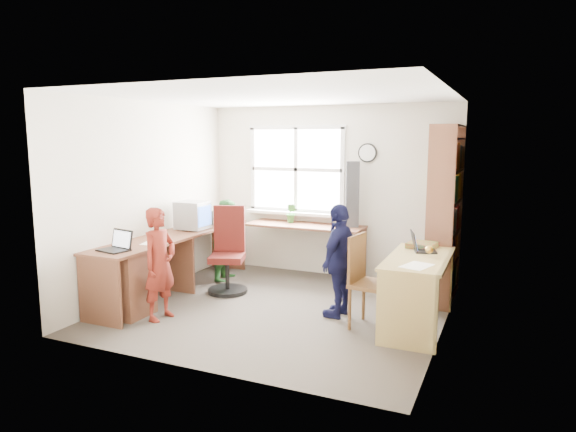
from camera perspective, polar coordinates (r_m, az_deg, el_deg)
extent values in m
cube|color=#3F3932|center=(6.00, -0.97, -10.40)|extent=(3.60, 3.40, 0.02)
cube|color=white|center=(5.69, -1.04, 13.32)|extent=(3.60, 3.40, 0.02)
cube|color=silver|center=(7.30, 4.61, 2.74)|extent=(3.60, 0.02, 2.40)
cube|color=silver|center=(4.24, -10.69, -1.64)|extent=(3.60, 0.02, 2.40)
cube|color=silver|center=(6.67, -15.28, 1.92)|extent=(0.02, 3.40, 2.40)
cube|color=silver|center=(5.23, 17.31, 0.05)|extent=(0.02, 3.40, 2.40)
cube|color=white|center=(7.43, 0.91, 5.20)|extent=(1.40, 0.01, 1.20)
cube|color=white|center=(7.42, 0.90, 5.20)|extent=(1.48, 0.04, 1.28)
cube|color=#A37D46|center=(4.25, 15.25, -4.54)|extent=(0.02, 0.82, 2.00)
sphere|color=gold|center=(4.57, 15.42, -3.62)|extent=(0.07, 0.07, 0.07)
cylinder|color=black|center=(7.07, 8.83, 6.95)|extent=(0.26, 0.03, 0.26)
cylinder|color=white|center=(7.05, 8.79, 6.95)|extent=(0.22, 0.01, 0.22)
cube|color=brown|center=(6.63, -12.50, -2.09)|extent=(0.60, 2.70, 0.03)
cube|color=brown|center=(7.18, 1.92, -1.08)|extent=(1.65, 0.56, 0.03)
cube|color=brown|center=(6.71, -12.39, -5.23)|extent=(0.56, 0.03, 0.72)
cube|color=brown|center=(5.74, -20.22, -7.96)|extent=(0.56, 0.03, 0.72)
cube|color=brown|center=(7.79, -6.68, -3.17)|extent=(0.56, 0.03, 0.72)
cube|color=brown|center=(7.00, 8.02, -4.54)|extent=(0.03, 0.52, 0.72)
cube|color=brown|center=(6.00, -17.76, -7.12)|extent=(0.54, 0.45, 0.72)
cube|color=tan|center=(5.41, 14.35, -4.58)|extent=(0.61, 1.30, 0.03)
cube|color=tan|center=(4.91, 13.03, -10.42)|extent=(0.56, 0.04, 0.72)
cube|color=tan|center=(6.11, 15.13, -6.73)|extent=(0.56, 0.04, 0.72)
cube|color=brown|center=(5.94, 16.46, -0.39)|extent=(0.30, 0.02, 2.10)
cube|color=brown|center=(6.93, 17.52, 0.81)|extent=(0.30, 0.02, 2.10)
cube|color=brown|center=(6.37, 17.45, 9.54)|extent=(0.30, 1.00, 0.02)
cube|color=brown|center=(6.64, 16.65, -8.22)|extent=(0.30, 1.00, 0.02)
cube|color=brown|center=(6.55, 16.79, -5.20)|extent=(0.30, 1.00, 0.02)
cube|color=brown|center=(6.47, 16.93, -1.94)|extent=(0.30, 1.00, 0.02)
cube|color=brown|center=(6.42, 17.08, 1.40)|extent=(0.30, 1.00, 0.02)
cube|color=brown|center=(6.38, 17.23, 4.79)|extent=(0.30, 1.00, 0.02)
cube|color=brown|center=(6.37, 17.39, 8.20)|extent=(0.30, 1.00, 0.02)
cube|color=#AA181A|center=(6.32, 16.37, -7.70)|extent=(0.25, 0.28, 0.27)
cube|color=#184F92|center=(6.62, 16.73, -6.89)|extent=(0.25, 0.30, 0.29)
cube|color=#1D792C|center=(6.91, 17.04, -6.19)|extent=(0.25, 0.26, 0.30)
cube|color=gold|center=(6.22, 16.51, -4.37)|extent=(0.25, 0.28, 0.30)
cube|color=#6A3079|center=(6.53, 16.88, -3.70)|extent=(0.25, 0.30, 0.32)
cube|color=orange|center=(6.83, 17.17, -3.34)|extent=(0.25, 0.26, 0.29)
cube|color=#242424|center=(6.15, 16.67, -0.84)|extent=(0.25, 0.28, 0.32)
cube|color=beige|center=(6.47, 17.02, -0.56)|extent=(0.25, 0.30, 0.29)
cube|color=#AA181A|center=(6.76, 17.32, -0.11)|extent=(0.25, 0.26, 0.30)
cube|color=#184F92|center=(6.10, 16.82, 2.52)|extent=(0.25, 0.28, 0.29)
cube|color=#1D792C|center=(6.42, 17.17, 2.87)|extent=(0.25, 0.30, 0.30)
cube|color=gold|center=(6.72, 17.47, 3.17)|extent=(0.25, 0.26, 0.32)
cube|color=#6A3079|center=(6.08, 16.98, 6.17)|extent=(0.25, 0.28, 0.30)
cube|color=orange|center=(6.39, 17.32, 6.33)|extent=(0.25, 0.30, 0.32)
cube|color=#242424|center=(6.69, 17.61, 6.26)|extent=(0.25, 0.26, 0.29)
cylinder|color=black|center=(6.64, -6.72, -8.21)|extent=(0.65, 0.65, 0.05)
cylinder|color=black|center=(6.59, -6.75, -6.48)|extent=(0.07, 0.07, 0.38)
cube|color=#46110D|center=(6.53, -6.79, -4.65)|extent=(0.53, 0.53, 0.08)
cube|color=#46110D|center=(6.66, -6.52, -1.38)|extent=(0.40, 0.20, 0.60)
cylinder|color=brown|center=(5.36, 6.86, -10.18)|extent=(0.04, 0.04, 0.45)
cylinder|color=brown|center=(5.23, 10.48, -10.75)|extent=(0.04, 0.04, 0.45)
cylinder|color=brown|center=(5.67, 8.39, -9.15)|extent=(0.04, 0.04, 0.45)
cylinder|color=brown|center=(5.54, 11.84, -9.65)|extent=(0.04, 0.04, 0.45)
cube|color=brown|center=(5.38, 9.46, -7.56)|extent=(0.47, 0.47, 0.04)
cube|color=brown|center=(5.38, 7.66, -4.66)|extent=(0.08, 0.40, 0.50)
cube|color=gray|center=(6.90, -10.53, -1.41)|extent=(0.28, 0.22, 0.02)
cube|color=gray|center=(6.87, -10.57, 0.11)|extent=(0.38, 0.34, 0.36)
cube|color=#3F72F2|center=(6.76, -9.23, 0.01)|extent=(0.00, 0.30, 0.26)
cube|color=black|center=(5.81, -18.83, -3.62)|extent=(0.35, 0.29, 0.02)
cube|color=black|center=(5.86, -17.94, -2.43)|extent=(0.32, 0.11, 0.21)
cube|color=white|center=(5.86, -18.01, -2.45)|extent=(0.28, 0.09, 0.17)
cube|color=black|center=(5.70, 14.94, -3.70)|extent=(0.30, 0.36, 0.02)
cube|color=black|center=(5.66, 13.83, -2.69)|extent=(0.14, 0.31, 0.20)
cube|color=#3F72F2|center=(5.66, 13.91, -2.69)|extent=(0.11, 0.27, 0.16)
cube|color=black|center=(6.81, -11.29, -0.94)|extent=(0.09, 0.09, 0.16)
cube|color=black|center=(7.19, -8.87, -0.24)|extent=(0.12, 0.12, 0.20)
cube|color=black|center=(6.99, 7.17, 2.42)|extent=(0.22, 0.21, 0.89)
cube|color=red|center=(5.86, 14.66, -3.14)|extent=(0.33, 0.33, 0.06)
cube|color=white|center=(6.14, -14.80, -2.87)|extent=(0.26, 0.32, 0.00)
cube|color=white|center=(5.02, 14.11, -5.39)|extent=(0.31, 0.37, 0.00)
imported|color=#347B31|center=(7.30, 0.38, 0.32)|extent=(0.19, 0.17, 0.28)
imported|color=maroon|center=(5.70, -14.07, -5.19)|extent=(0.33, 0.47, 1.22)
imported|color=#2A6A2C|center=(7.13, -6.64, -2.64)|extent=(0.50, 0.60, 1.12)
imported|color=#121439|center=(5.65, 5.77, -4.94)|extent=(0.40, 0.77, 1.25)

